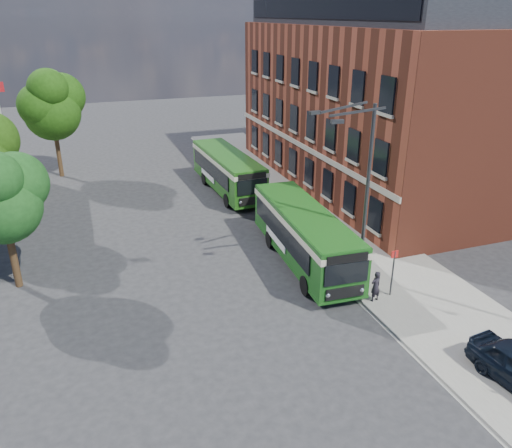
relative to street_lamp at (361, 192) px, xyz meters
name	(u,v)px	position (x,y,z in m)	size (l,w,h in m)	color
ground	(253,277)	(-4.84, 2.00, -4.79)	(120.00, 120.00, 0.00)	#29282B
pavement	(309,208)	(2.16, 10.00, -4.72)	(6.00, 48.00, 0.15)	gray
kerb_line	(269,214)	(-0.89, 10.00, -4.79)	(0.12, 48.00, 0.01)	beige
brick_office	(373,95)	(9.16, 14.00, 2.18)	(12.10, 26.00, 14.20)	brown
flagpole	(1,146)	(-17.29, 15.00, 0.15)	(0.95, 0.10, 9.00)	#323436
street_lamp	(361,192)	(0.00, 0.00, 0.00)	(2.96, 2.38, 9.00)	#323436
bus_stop_sign	(393,270)	(0.76, -2.20, -3.28)	(0.35, 0.08, 2.52)	#323436
bus_front	(304,232)	(-1.64, 2.67, -2.96)	(3.10, 10.52, 3.02)	#195217
bus_rear	(227,168)	(-2.17, 15.50, -2.96)	(3.04, 10.42, 3.02)	#235E18
pedestrian_a	(376,286)	(-0.24, -2.38, -3.87)	(0.56, 0.37, 1.54)	black
pedestrian_b	(345,257)	(-0.23, 0.63, -3.74)	(0.88, 0.68, 1.80)	black
tree_left	(2,196)	(-16.26, 5.03, 0.07)	(4.24, 4.03, 7.16)	#372414
tree_right	(52,104)	(-14.26, 23.92, 1.25)	(5.27, 5.01, 8.90)	#372414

